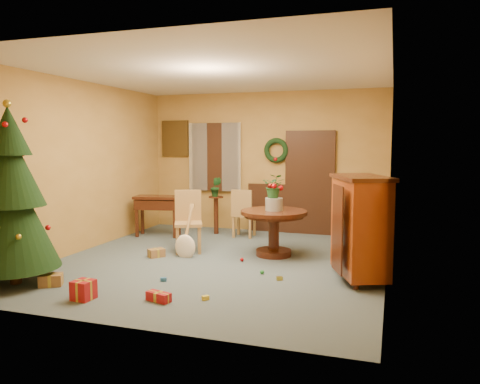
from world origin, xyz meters
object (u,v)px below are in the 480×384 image
at_px(dining_table, 274,224).
at_px(chair_near, 188,219).
at_px(writing_desk, 158,206).
at_px(sideboard, 360,224).
at_px(christmas_tree, 12,198).

height_order(dining_table, chair_near, chair_near).
distance_m(writing_desk, sideboard, 4.43).
xyz_separation_m(dining_table, writing_desk, (-2.59, 0.87, 0.08)).
bearing_deg(chair_near, writing_desk, 138.03).
height_order(chair_near, writing_desk, chair_near).
relative_size(dining_table, writing_desk, 1.13).
bearing_deg(chair_near, sideboard, -15.97).
relative_size(christmas_tree, writing_desk, 2.48).
bearing_deg(christmas_tree, dining_table, 41.86).
relative_size(chair_near, writing_desk, 1.08).
xyz_separation_m(dining_table, chair_near, (-1.47, -0.13, 0.03)).
relative_size(dining_table, christmas_tree, 0.45).
bearing_deg(dining_table, chair_near, -174.81).
relative_size(christmas_tree, sideboard, 1.69).
height_order(dining_table, writing_desk, writing_desk).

